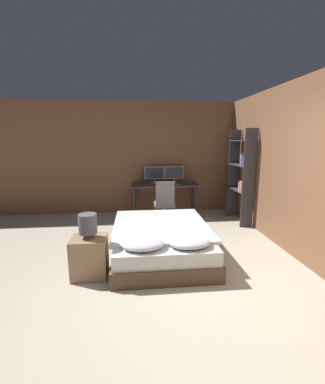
% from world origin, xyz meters
% --- Properties ---
extents(ground_plane, '(20.00, 20.00, 0.00)m').
position_xyz_m(ground_plane, '(0.00, 0.00, 0.00)').
color(ground_plane, '#B2A893').
extents(wall_back, '(12.00, 0.06, 2.70)m').
position_xyz_m(wall_back, '(0.00, 3.72, 1.35)').
color(wall_back, brown).
rests_on(wall_back, ground_plane).
extents(wall_side_right, '(0.06, 12.00, 2.70)m').
position_xyz_m(wall_side_right, '(1.85, 1.50, 1.35)').
color(wall_side_right, brown).
rests_on(wall_side_right, ground_plane).
extents(bed, '(1.48, 1.95, 0.55)m').
position_xyz_m(bed, '(-0.23, 1.15, 0.24)').
color(bed, brown).
rests_on(bed, ground_plane).
extents(nightstand, '(0.46, 0.40, 0.54)m').
position_xyz_m(nightstand, '(-1.24, 0.61, 0.27)').
color(nightstand, '#997551').
rests_on(nightstand, ground_plane).
extents(bedside_lamp, '(0.24, 0.24, 0.32)m').
position_xyz_m(bedside_lamp, '(-1.24, 0.61, 0.73)').
color(bedside_lamp, gray).
rests_on(bedside_lamp, nightstand).
extents(desk, '(1.58, 0.62, 0.76)m').
position_xyz_m(desk, '(0.08, 3.34, 0.67)').
color(desk, '#38383D').
rests_on(desk, ground_plane).
extents(monitor_left, '(0.47, 0.16, 0.40)m').
position_xyz_m(monitor_left, '(-0.17, 3.55, 0.99)').
color(monitor_left, '#B7B7BC').
rests_on(monitor_left, desk).
extents(monitor_right, '(0.47, 0.16, 0.40)m').
position_xyz_m(monitor_right, '(0.32, 3.55, 0.99)').
color(monitor_right, '#B7B7BC').
rests_on(monitor_right, desk).
extents(keyboard, '(0.37, 0.13, 0.02)m').
position_xyz_m(keyboard, '(0.08, 3.14, 0.77)').
color(keyboard, '#B7B7BC').
rests_on(keyboard, desk).
extents(computer_mouse, '(0.07, 0.05, 0.04)m').
position_xyz_m(computer_mouse, '(0.35, 3.14, 0.77)').
color(computer_mouse, '#B7B7BC').
rests_on(computer_mouse, desk).
extents(office_chair, '(0.52, 0.52, 0.96)m').
position_xyz_m(office_chair, '(-0.02, 2.61, 0.37)').
color(office_chair, black).
rests_on(office_chair, ground_plane).
extents(bookshelf, '(0.26, 0.87, 2.02)m').
position_xyz_m(bookshelf, '(1.67, 2.61, 1.10)').
color(bookshelf, '#333338').
rests_on(bookshelf, ground_plane).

